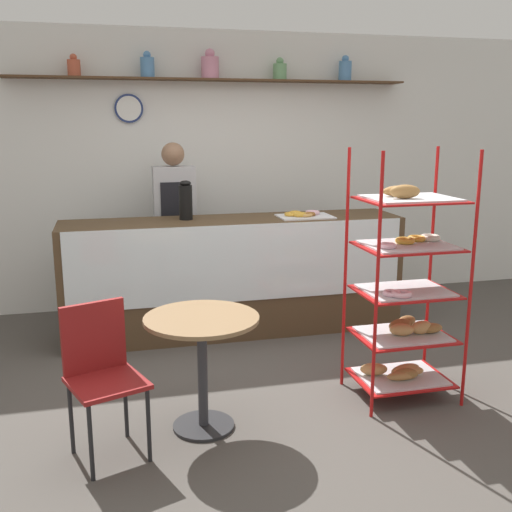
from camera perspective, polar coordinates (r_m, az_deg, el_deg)
The scene contains 9 objects.
ground_plane at distance 4.31m, azimuth 1.43°, elevation -12.48°, with size 14.00×14.00×0.00m, color #4C4742.
back_wall at distance 6.10m, azimuth -4.11°, elevation 8.30°, with size 10.00×0.30×2.70m.
display_counter at distance 5.28m, azimuth -2.11°, elevation -1.86°, with size 2.94×0.62×1.01m.
pastry_rack at distance 4.10m, azimuth 14.01°, elevation -3.77°, with size 0.67×0.52×1.67m.
person_worker at distance 5.63m, azimuth -7.72°, elevation 3.13°, with size 0.38×0.23×1.65m.
cafe_table at distance 3.61m, azimuth -5.16°, elevation -8.43°, with size 0.68×0.68×0.71m.
cafe_chair at distance 3.47m, azimuth -14.57°, elevation -9.97°, with size 0.49×0.49×0.86m.
coffee_carafe at distance 5.16m, azimuth -6.72°, elevation 5.27°, with size 0.11×0.11×0.33m.
donut_tray_counter at distance 5.30m, azimuth 4.56°, elevation 3.92°, with size 0.47×0.33×0.05m.
Camera 1 is at (-1.04, -3.76, 1.84)m, focal length 42.00 mm.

